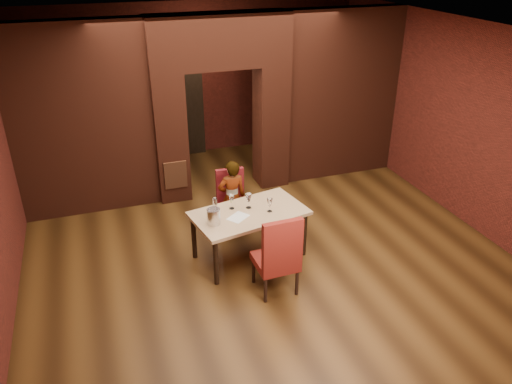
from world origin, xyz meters
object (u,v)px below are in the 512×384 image
water_bottle (215,206)px  chair_near (275,252)px  wine_bucket (214,217)px  chair_far (233,202)px  wine_glass_a (232,202)px  dining_table (249,234)px  person_seated (232,197)px  wine_glass_c (270,205)px  wine_glass_b (249,201)px  potted_plant (277,206)px

water_bottle → chair_near: bearing=-60.0°
chair_near → wine_bucket: 0.99m
chair_far → wine_glass_a: size_ratio=4.57×
dining_table → person_seated: 0.81m
chair_near → water_bottle: size_ratio=4.46×
dining_table → water_bottle: size_ratio=6.12×
wine_glass_c → wine_bucket: 0.85m
wine_bucket → wine_glass_c: bearing=5.2°
chair_near → wine_glass_a: (-0.29, 1.03, 0.28)m
wine_bucket → water_bottle: size_ratio=0.86×
chair_far → wine_glass_c: bearing=-69.3°
wine_glass_a → wine_glass_b: 0.25m
chair_far → wine_glass_c: size_ratio=4.82×
wine_glass_b → dining_table: bearing=-104.9°
chair_near → water_bottle: bearing=-61.1°
chair_far → wine_glass_a: (-0.21, -0.66, 0.37)m
person_seated → wine_bucket: 1.10m
water_bottle → wine_bucket: bearing=-109.0°
water_bottle → potted_plant: size_ratio=0.64×
wine_glass_a → water_bottle: size_ratio=0.83×
wine_glass_c → chair_near: bearing=-104.9°
person_seated → water_bottle: bearing=54.9°
dining_table → potted_plant: size_ratio=3.92×
dining_table → wine_bucket: bearing=-174.8°
dining_table → wine_glass_b: size_ratio=7.12×
dining_table → chair_near: size_ratio=1.37×
dining_table → wine_glass_a: 0.56m
dining_table → chair_far: (-0.00, 0.83, 0.12)m
dining_table → potted_plant: (0.82, 0.98, -0.17)m
chair_far → chair_near: bearing=-83.9°
wine_glass_a → wine_glass_c: 0.56m
wine_glass_b → water_bottle: bearing=-178.3°
wine_glass_b → potted_plant: wine_glass_b is taller
person_seated → water_bottle: 0.85m
wine_glass_c → potted_plant: bearing=63.1°
person_seated → chair_far: bearing=-118.6°
chair_near → wine_glass_c: chair_near is taller
wine_glass_a → wine_bucket: size_ratio=0.96×
chair_near → wine_glass_b: chair_near is taller
wine_glass_a → wine_glass_b: wine_glass_b is taller
dining_table → chair_near: chair_near is taller
wine_bucket → water_bottle: (0.09, 0.26, 0.02)m
dining_table → wine_glass_c: bearing=-27.1°
wine_glass_a → wine_bucket: bearing=-136.6°
water_bottle → chair_far: bearing=56.9°
chair_far → wine_glass_b: bearing=-84.0°
wine_glass_a → wine_glass_c: bearing=-27.9°
chair_near → wine_bucket: chair_near is taller
wine_glass_a → potted_plant: size_ratio=0.53×
wine_glass_b → potted_plant: size_ratio=0.55×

